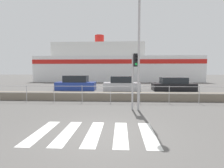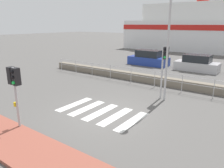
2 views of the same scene
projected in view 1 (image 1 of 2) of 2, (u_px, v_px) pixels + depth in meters
The scene contains 10 objects.
ground_plane at pixel (101, 133), 5.83m from camera, with size 160.00×160.00×0.00m, color #565451.
crosswalk at pixel (94, 133), 5.84m from camera, with size 4.05×2.40×0.01m.
seawall at pixel (111, 96), 12.18m from camera, with size 20.74×0.55×0.57m.
harbor_fence at pixel (111, 91), 11.28m from camera, with size 18.70×0.04×1.13m.
traffic_light_far at pixel (135, 69), 9.20m from camera, with size 0.34×0.32×2.98m.
streetlamp at pixel (140, 40), 8.67m from camera, with size 0.32×1.36×5.75m.
ferry_boat at pixel (114, 65), 34.91m from camera, with size 30.54×8.80×9.05m.
parked_car_blue at pixel (76, 84), 18.76m from camera, with size 4.15×1.70×1.55m.
parked_car_silver at pixel (122, 84), 18.50m from camera, with size 3.82×1.78×1.48m.
parked_car_black at pixel (173, 85), 18.23m from camera, with size 4.29×1.86×1.37m.
Camera 1 is at (0.68, -5.66, 2.10)m, focal length 28.00 mm.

